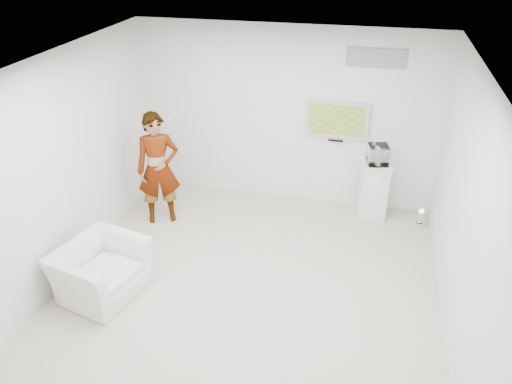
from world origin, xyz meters
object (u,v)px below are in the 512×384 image
pedestal (373,190)px  tv (337,119)px  floor_uplight (420,218)px  person (158,169)px  armchair (101,270)px

pedestal → tv: bearing=158.9°
pedestal → floor_uplight: 0.87m
person → armchair: size_ratio=1.71×
armchair → pedestal: 4.41m
tv → floor_uplight: bearing=-14.9°
tv → floor_uplight: tv is taller
tv → floor_uplight: (1.48, -0.39, -1.41)m
armchair → floor_uplight: armchair is taller
pedestal → floor_uplight: (0.79, -0.13, -0.34)m
tv → armchair: tv is taller
pedestal → armchair: bearing=-140.5°
armchair → pedestal: size_ratio=1.12×
person → floor_uplight: bearing=-15.5°
tv → armchair: bearing=-131.4°
person → pedestal: 3.49m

